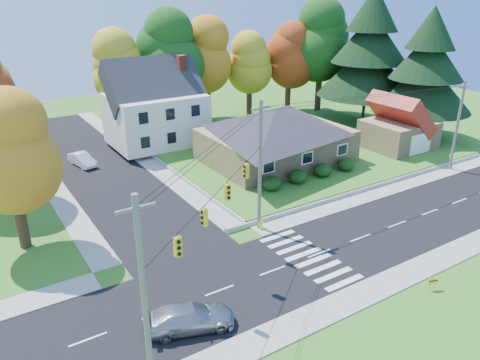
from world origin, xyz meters
The scene contains 24 objects.
ground centered at (0.00, 0.00, 0.00)m, with size 120.00×120.00×0.00m, color #3D7923.
road_main centered at (0.00, 0.00, 0.01)m, with size 90.00×8.00×0.02m, color black.
road_cross centered at (-8.00, 26.00, 0.01)m, with size 8.00×44.00×0.02m, color black.
sidewalk_north centered at (0.00, 5.00, 0.04)m, with size 90.00×2.00×0.08m, color #9C9A90.
sidewalk_south centered at (0.00, -5.00, 0.04)m, with size 90.00×2.00×0.08m, color #9C9A90.
lawn centered at (13.00, 21.00, 0.25)m, with size 30.00×30.00×0.50m, color #3D7923.
ranch_house centered at (8.00, 16.00, 3.27)m, with size 14.60×10.60×5.40m.
colonial_house centered at (0.04, 28.00, 4.58)m, with size 10.40×8.40×9.60m.
garage centered at (22.00, 11.99, 2.84)m, with size 7.30×6.30×4.60m.
hedge_row centered at (7.50, 9.80, 1.14)m, with size 10.70×1.70×1.27m.
traffic_infrastructure centered at (-0.15, 1.35, 5.15)m, with size 38.10×10.66×10.00m.
tree_lot_0 centered at (-2.00, 34.00, 8.31)m, with size 6.72×6.72×12.51m.
tree_lot_1 centered at (4.00, 33.00, 9.61)m, with size 7.84×7.84×14.60m.
tree_lot_2 centered at (10.00, 34.00, 8.96)m, with size 7.28×7.28×13.56m.
tree_lot_3 centered at (16.00, 33.00, 7.65)m, with size 6.16×6.16×11.47m.
tree_lot_4 centered at (22.00, 32.00, 8.31)m, with size 6.72×6.72×12.51m.
tree_lot_5 centered at (26.00, 30.00, 10.27)m, with size 8.40×8.40×15.64m.
conifer_east_a centered at (27.00, 22.00, 9.39)m, with size 12.80×12.80×16.96m.
conifer_east_b centered at (28.00, 14.00, 8.28)m, with size 11.20×11.20×14.84m.
tree_west_0 centered at (-17.00, 12.00, 7.15)m, with size 6.16×6.16×11.47m.
silver_sedan centered at (-11.06, -2.08, 0.73)m, with size 1.99×4.88×1.42m, color #A3A3A6.
white_car centered at (-9.10, 26.28, 0.67)m, with size 1.38×3.95×1.30m, color white.
fire_hydrant centered at (-1.40, 5.07, 0.43)m, with size 0.51×0.40×0.89m.
yard_sign centered at (3.01, -6.88, 0.61)m, with size 0.65×0.29×0.86m.
Camera 1 is at (-19.70, -20.70, 17.11)m, focal length 35.00 mm.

